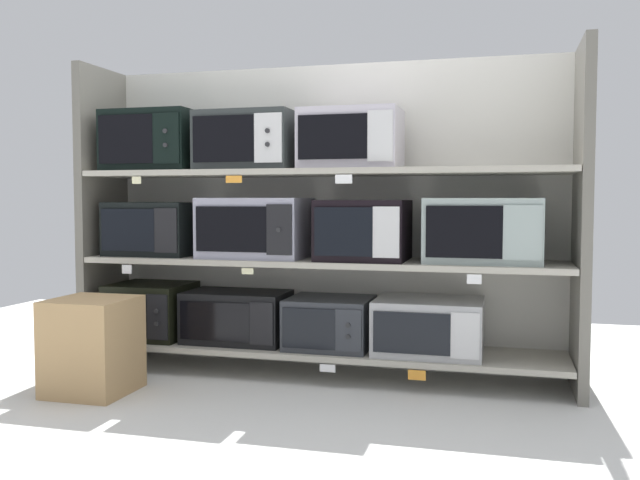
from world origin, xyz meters
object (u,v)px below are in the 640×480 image
Objects in this scene: microwave_3 at (429,326)px; microwave_7 at (483,230)px; microwave_2 at (330,323)px; shipping_carton at (93,346)px; microwave_0 at (151,310)px; microwave_4 at (154,229)px; microwave_1 at (237,317)px; microwave_9 at (249,141)px; microwave_5 at (256,228)px; microwave_8 at (155,142)px; microwave_10 at (351,139)px; microwave_6 at (364,230)px.

microwave_7 is at bearing -0.03° from microwave_3.
shipping_carton is (-1.04, -0.60, -0.06)m from microwave_2.
microwave_0 is 0.89× the size of microwave_4.
microwave_1 is 1.08× the size of microwave_9.
microwave_5 is 1.20m from microwave_7.
microwave_1 is 1.10× the size of microwave_8.
microwave_1 is 1.16× the size of microwave_4.
microwave_0 is 0.60m from shipping_carton.
microwave_8 is 0.98× the size of microwave_9.
microwave_0 reaches higher than microwave_3.
microwave_3 is 1.04m from microwave_10.
microwave_1 is 1.00× the size of microwave_5.
microwave_10 reaches higher than microwave_1.
microwave_1 is 1.40m from microwave_7.
microwave_9 is at bearing -0.00° from microwave_4.
microwave_6 is 1.29m from microwave_8.
microwave_1 is 1.03× the size of microwave_3.
microwave_8 is 0.99× the size of microwave_10.
microwave_5 is (-0.42, 0.00, 0.50)m from microwave_2.
microwave_6 is 1.47m from shipping_carton.
microwave_6 is 0.89× the size of microwave_10.
microwave_0 is at bearing 179.90° from microwave_8.
microwave_2 is 0.84× the size of microwave_9.
microwave_6 reaches higher than microwave_0.
microwave_8 is at bearing -180.00° from microwave_7.
microwave_6 is (-0.34, -0.00, 0.49)m from microwave_3.
microwave_7 is at bearing 0.00° from microwave_6.
microwave_4 is at bearing -0.03° from microwave_0.
microwave_7 is (1.84, 0.00, 0.48)m from microwave_0.
microwave_7 is (1.81, 0.00, 0.01)m from microwave_4.
microwave_10 is at bearing 0.01° from microwave_1.
microwave_7 is at bearing 0.00° from microwave_9.
microwave_9 is (-0.45, 0.00, 0.97)m from microwave_2.
microwave_9 is at bearing 0.01° from microwave_8.
shipping_carton is at bearing -130.55° from microwave_1.
microwave_0 is 1.90m from microwave_7.
microwave_0 is at bearing -180.00° from microwave_7.
microwave_0 is 0.80m from microwave_5.
microwave_1 is at bearing -180.00° from microwave_3.
microwave_2 is at bearing -179.98° from microwave_6.
microwave_1 is 0.79m from shipping_carton.
microwave_5 is 1.10× the size of microwave_8.
microwave_3 is 1.05× the size of microwave_9.
microwave_4 is at bearing 180.00° from microwave_2.
shipping_carton is at bearing -136.27° from microwave_5.
microwave_6 is at bearing 26.08° from shipping_carton.
microwave_2 is at bearing -0.00° from microwave_4.
microwave_6 is 0.80× the size of microwave_7.
microwave_5 is at bearing 0.02° from microwave_8.
microwave_7 is at bearing -0.01° from microwave_1.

